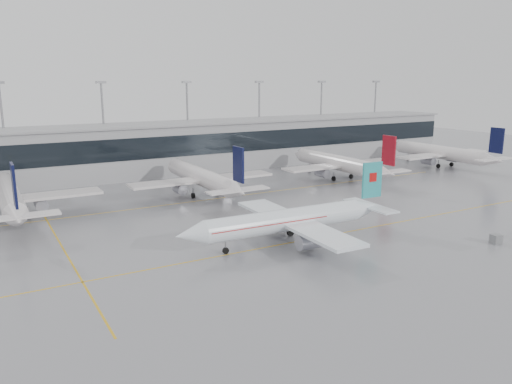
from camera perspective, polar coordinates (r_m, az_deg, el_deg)
ground at (r=72.83m, az=4.71°, el=-5.65°), size 320.00×320.00×0.00m
taxi_line_main at (r=72.82m, az=4.71°, el=-5.65°), size 120.00×0.25×0.01m
taxi_line_north at (r=98.07m, az=-5.22°, el=-0.84°), size 120.00×0.25×0.01m
taxi_line_cross at (r=76.01m, az=-21.36°, el=-5.72°), size 0.25×60.00×0.01m
terminal at (r=126.35m, az=-11.35°, el=4.78°), size 180.00×15.00×12.00m
terminal_glass at (r=119.07m, az=-10.21°, el=5.08°), size 180.00×0.20×5.00m
terminal_roof at (r=125.67m, az=-11.47°, el=7.58°), size 182.00×16.00×0.40m
light_masts at (r=131.27m, az=-12.33°, el=8.25°), size 156.40×1.00×22.60m
air_canada_jet at (r=71.56m, az=4.27°, el=-3.19°), size 34.38×26.90×10.58m
parked_jet_b at (r=92.68m, az=-26.36°, el=-0.57°), size 29.64×36.96×11.72m
parked_jet_c at (r=100.58m, az=-6.14°, el=1.65°), size 29.64×36.96×11.72m
parked_jet_d at (r=118.70m, az=9.55°, el=3.24°), size 29.64×36.96×11.72m
parked_jet_e at (r=143.23m, az=20.52°, el=4.21°), size 29.64×36.96×11.72m
gse_unit at (r=79.24m, az=25.73°, el=-4.87°), size 1.51×1.42×1.35m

